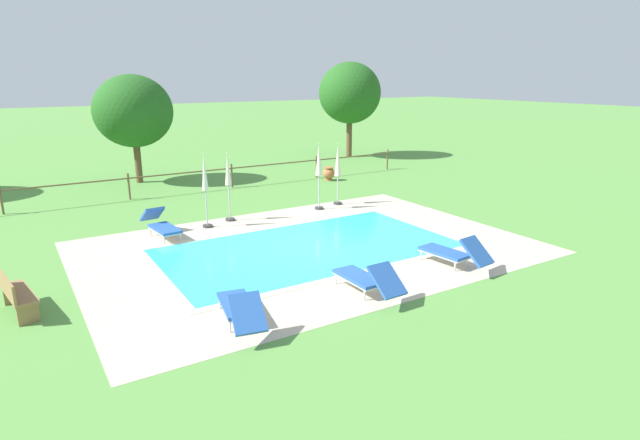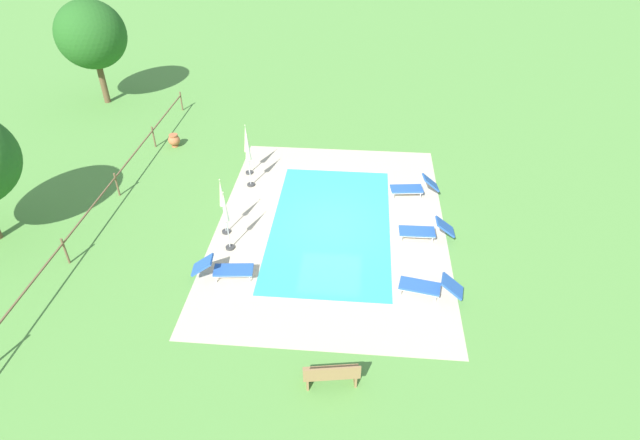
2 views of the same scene
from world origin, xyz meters
name	(u,v)px [view 2 (image 2 of 2)]	position (x,y,z in m)	size (l,w,h in m)	color
ground_plane	(331,225)	(0.00, 0.00, 0.00)	(160.00, 160.00, 0.00)	#599342
pool_deck_paving	(331,225)	(0.00, 0.00, 0.00)	(12.30, 8.62, 0.01)	beige
swimming_pool_water	(331,225)	(0.00, 0.00, 0.01)	(8.17, 4.48, 0.01)	#38C6D1
pool_coping_rim	(331,225)	(0.00, 0.00, 0.01)	(8.65, 4.96, 0.01)	beige
sun_lounger_north_near_steps	(224,269)	(-3.27, 3.32, 0.37)	(0.80, 2.06, 0.83)	#2856A8
sun_lounger_north_mid	(425,230)	(-0.54, -3.48, 0.37)	(0.64, 2.00, 0.85)	#2856A8
sun_lounger_north_far	(414,187)	(2.41, -3.24, 0.38)	(0.84, 2.02, 0.89)	#2856A8
sun_lounger_north_end	(429,286)	(-3.55, -3.37, 0.37)	(0.97, 2.08, 0.84)	#2856A8
patio_umbrella_closed_row_west	(248,152)	(2.57, 3.60, 1.61)	(0.32, 0.32, 2.42)	#383838
patio_umbrella_closed_row_mid_west	(226,214)	(-1.74, 3.51, 1.50)	(0.32, 0.32, 2.41)	#383838
patio_umbrella_closed_row_centre	(222,200)	(-0.81, 3.87, 1.48)	(0.32, 0.32, 2.33)	#383838
patio_umbrella_closed_row_mid_east	(247,142)	(3.57, 3.87, 1.53)	(0.32, 0.32, 2.35)	#383838
wooden_bench_lawn_side	(331,374)	(-7.27, -0.52, 0.47)	(0.68, 1.55, 0.87)	#937047
terracotta_urn_near_fence	(174,140)	(5.79, 7.96, 0.34)	(0.56, 0.56, 0.63)	#B7663D
perimeter_fence	(92,211)	(-0.84, 8.89, 0.71)	(21.80, 0.08, 1.05)	brown
tree_centre	(91,35)	(10.77, 13.48, 3.75)	(3.63, 3.63, 5.53)	brown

